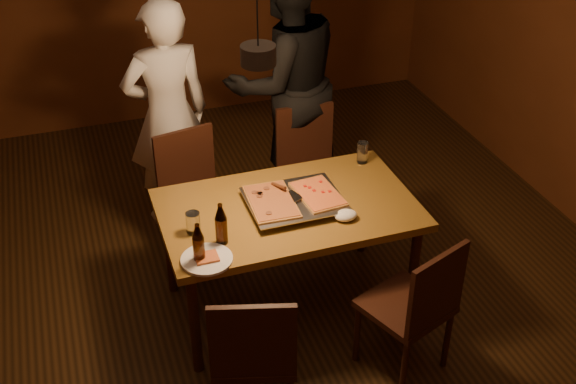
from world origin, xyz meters
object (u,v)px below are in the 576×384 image
object	(u,v)px
chair_near_right	(419,299)
pendant_lamp	(258,53)
beer_bottle_b	(221,224)
plate_slice	(207,259)
chair_far_left	(193,184)
beer_bottle_a	(198,243)
pizza_tray	(295,203)
chair_far_right	(309,157)
diner_dark	(285,83)
diner_white	(168,115)
chair_near_left	(253,347)
dining_table	(288,217)

from	to	relation	value
chair_near_right	pendant_lamp	size ratio (longest dim) A/B	0.49
beer_bottle_b	plate_slice	world-z (taller)	beer_bottle_b
chair_far_left	pendant_lamp	world-z (taller)	pendant_lamp
chair_far_left	beer_bottle_a	bearing A→B (deg)	68.93
pizza_tray	beer_bottle_b	world-z (taller)	beer_bottle_b
chair_far_right	chair_near_right	world-z (taller)	same
chair_far_left	chair_near_right	distance (m)	1.78
chair_far_left	chair_near_right	size ratio (longest dim) A/B	0.91
beer_bottle_b	diner_dark	xyz separation A→B (m)	(0.85, 1.45, 0.08)
chair_far_left	pendant_lamp	size ratio (longest dim) A/B	0.45
beer_bottle_a	diner_dark	world-z (taller)	diner_dark
chair_far_right	diner_white	xyz separation A→B (m)	(-0.92, 0.37, 0.31)
chair_near_right	beer_bottle_b	xyz separation A→B (m)	(-0.93, 0.55, 0.34)
chair_near_left	beer_bottle_a	world-z (taller)	beer_bottle_a
diner_white	pendant_lamp	size ratio (longest dim) A/B	1.53
chair_near_right	pizza_tray	bearing A→B (deg)	98.72
beer_bottle_a	plate_slice	xyz separation A→B (m)	(0.04, -0.01, -0.11)
chair_far_left	diner_white	xyz separation A→B (m)	(-0.05, 0.46, 0.31)
diner_white	chair_far_right	bearing A→B (deg)	151.42
chair_near_left	diner_white	world-z (taller)	diner_white
plate_slice	diner_dark	world-z (taller)	diner_dark
beer_bottle_b	dining_table	bearing A→B (deg)	25.73
pizza_tray	pendant_lamp	bearing A→B (deg)	-159.78
chair_near_left	chair_near_right	world-z (taller)	same
dining_table	chair_near_right	world-z (taller)	chair_near_right
chair_near_right	plate_slice	xyz separation A→B (m)	(-1.05, 0.42, 0.22)
chair_far_left	pizza_tray	xyz separation A→B (m)	(0.46, -0.77, 0.24)
dining_table	chair_near_right	xyz separation A→B (m)	(0.48, -0.77, -0.14)
diner_dark	chair_far_left	bearing A→B (deg)	19.38
beer_bottle_a	diner_dark	distance (m)	1.86
chair_near_right	diner_white	distance (m)	2.23
dining_table	chair_far_right	bearing A→B (deg)	62.32
chair_far_right	beer_bottle_a	bearing A→B (deg)	50.12
pizza_tray	diner_white	size ratio (longest dim) A/B	0.33
chair_far_right	plate_slice	size ratio (longest dim) A/B	1.75
dining_table	pendant_lamp	distance (m)	1.10
chair_far_left	beer_bottle_a	distance (m)	1.16
pizza_tray	chair_near_right	bearing A→B (deg)	-59.12
diner_white	diner_dark	distance (m)	0.87
chair_far_right	beer_bottle_a	world-z (taller)	beer_bottle_a
chair_far_right	plate_slice	world-z (taller)	chair_far_right
plate_slice	diner_dark	size ratio (longest dim) A/B	0.14
chair_far_left	pizza_tray	world-z (taller)	chair_far_left
plate_slice	diner_dark	bearing A→B (deg)	58.60
dining_table	pizza_tray	xyz separation A→B (m)	(0.04, -0.01, 0.10)
diner_dark	beer_bottle_a	bearing A→B (deg)	46.90
dining_table	pendant_lamp	world-z (taller)	pendant_lamp
chair_near_left	plate_slice	bearing A→B (deg)	119.26
diner_dark	pendant_lamp	size ratio (longest dim) A/B	1.74
beer_bottle_b	plate_slice	bearing A→B (deg)	-131.98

